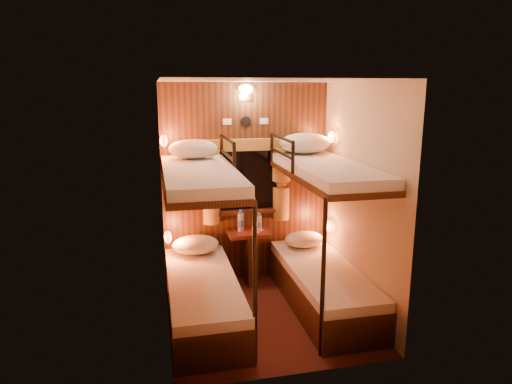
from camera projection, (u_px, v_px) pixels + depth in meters
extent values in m
plane|color=#3A110F|center=(266.00, 315.00, 4.80)|extent=(2.10, 2.10, 0.00)
plane|color=silver|center=(267.00, 80.00, 4.27)|extent=(2.10, 2.10, 0.00)
plane|color=#C6B293|center=(245.00, 183.00, 5.53)|extent=(2.40, 0.00, 2.40)
plane|color=#C6B293|center=(299.00, 237.00, 3.53)|extent=(2.40, 0.00, 2.40)
plane|color=#C6B293|center=(164.00, 210.00, 4.32)|extent=(0.00, 2.40, 2.40)
plane|color=#C6B293|center=(359.00, 199.00, 4.75)|extent=(0.00, 2.40, 2.40)
cube|color=black|center=(246.00, 184.00, 5.52)|extent=(2.00, 0.03, 2.40)
cube|color=black|center=(203.00, 303.00, 4.69)|extent=(0.70, 1.90, 0.35)
cube|color=silver|center=(202.00, 282.00, 4.64)|extent=(0.68, 1.88, 0.10)
cube|color=black|center=(199.00, 181.00, 4.41)|extent=(0.70, 1.90, 0.06)
cube|color=silver|center=(199.00, 173.00, 4.39)|extent=(0.68, 1.88, 0.10)
cylinder|color=black|center=(255.00, 286.00, 3.79)|extent=(0.04, 0.04, 1.45)
cylinder|color=black|center=(222.00, 149.00, 5.28)|extent=(0.04, 0.04, 0.32)
cylinder|color=black|center=(234.00, 160.00, 4.47)|extent=(0.04, 0.04, 0.32)
cylinder|color=black|center=(227.00, 139.00, 4.84)|extent=(0.04, 0.85, 0.04)
cylinder|color=black|center=(227.00, 155.00, 4.87)|extent=(0.03, 0.85, 0.03)
cube|color=black|center=(322.00, 291.00, 4.97)|extent=(0.70, 1.90, 0.35)
cube|color=silver|center=(323.00, 271.00, 4.92)|extent=(0.68, 1.88, 0.10)
cube|color=black|center=(326.00, 176.00, 4.68)|extent=(0.70, 1.90, 0.06)
cube|color=silver|center=(326.00, 168.00, 4.67)|extent=(0.68, 1.88, 0.10)
cylinder|color=black|center=(323.00, 279.00, 3.91)|extent=(0.04, 0.04, 1.45)
cylinder|color=black|center=(272.00, 148.00, 5.40)|extent=(0.04, 0.04, 0.32)
cylinder|color=black|center=(293.00, 158.00, 4.60)|extent=(0.04, 0.04, 0.32)
cylinder|color=black|center=(282.00, 138.00, 4.96)|extent=(0.04, 0.85, 0.04)
cylinder|color=black|center=(281.00, 153.00, 5.00)|extent=(0.03, 0.85, 0.03)
cube|color=black|center=(246.00, 180.00, 5.49)|extent=(0.98, 0.02, 0.78)
cube|color=black|center=(246.00, 180.00, 5.48)|extent=(0.90, 0.01, 0.70)
cube|color=black|center=(247.00, 211.00, 5.53)|extent=(1.00, 0.12, 0.04)
cube|color=brown|center=(246.00, 145.00, 5.36)|extent=(1.10, 0.06, 0.14)
cylinder|color=brown|center=(211.00, 167.00, 5.31)|extent=(0.22, 0.22, 0.40)
cylinder|color=brown|center=(211.00, 186.00, 5.36)|extent=(0.11, 0.11, 0.12)
cylinder|color=brown|center=(211.00, 207.00, 5.42)|extent=(0.20, 0.20, 0.40)
torus|color=#BB8636|center=(211.00, 186.00, 5.36)|extent=(0.14, 0.14, 0.02)
cylinder|color=brown|center=(282.00, 165.00, 5.50)|extent=(0.22, 0.22, 0.40)
cylinder|color=brown|center=(281.00, 183.00, 5.55)|extent=(0.11, 0.11, 0.12)
cylinder|color=brown|center=(281.00, 203.00, 5.60)|extent=(0.20, 0.20, 0.40)
torus|color=#BB8636|center=(281.00, 183.00, 5.55)|extent=(0.14, 0.14, 0.02)
cylinder|color=black|center=(246.00, 121.00, 5.33)|extent=(0.12, 0.02, 0.12)
cube|color=silver|center=(227.00, 122.00, 5.29)|extent=(0.10, 0.01, 0.07)
cube|color=silver|center=(264.00, 121.00, 5.38)|extent=(0.10, 0.01, 0.07)
cube|color=#BB8636|center=(246.00, 98.00, 5.27)|extent=(0.18, 0.01, 0.08)
ellipsoid|color=#FFCC8C|center=(246.00, 89.00, 5.23)|extent=(0.18, 0.09, 0.11)
ellipsoid|color=#FC5E25|center=(168.00, 237.00, 5.11)|extent=(0.08, 0.20, 0.13)
torus|color=#BB8636|center=(168.00, 237.00, 5.11)|extent=(0.02, 0.17, 0.17)
ellipsoid|color=#FC5E25|center=(164.00, 141.00, 4.87)|extent=(0.08, 0.20, 0.13)
torus|color=#BB8636|center=(164.00, 141.00, 4.87)|extent=(0.02, 0.17, 0.17)
ellipsoid|color=#FC5E25|center=(329.00, 226.00, 5.52)|extent=(0.08, 0.20, 0.13)
torus|color=#BB8636|center=(329.00, 226.00, 5.52)|extent=(0.02, 0.17, 0.17)
ellipsoid|color=#FC5E25|center=(332.00, 137.00, 5.28)|extent=(0.08, 0.20, 0.13)
torus|color=#BB8636|center=(332.00, 137.00, 5.28)|extent=(0.02, 0.17, 0.17)
cube|color=maroon|center=(249.00, 233.00, 5.47)|extent=(0.50, 0.34, 0.04)
cube|color=black|center=(249.00, 259.00, 5.54)|extent=(0.08, 0.30, 0.61)
cube|color=maroon|center=(249.00, 231.00, 5.46)|extent=(0.30, 0.34, 0.01)
cylinder|color=#99BFE5|center=(241.00, 222.00, 5.45)|extent=(0.07, 0.07, 0.23)
cylinder|color=#4766D5|center=(241.00, 223.00, 5.45)|extent=(0.08, 0.08, 0.08)
cylinder|color=#4766D5|center=(241.00, 211.00, 5.42)|extent=(0.04, 0.04, 0.03)
cylinder|color=#99BFE5|center=(259.00, 224.00, 5.46)|extent=(0.06, 0.06, 0.19)
cylinder|color=#4766D5|center=(259.00, 224.00, 5.46)|extent=(0.07, 0.07, 0.07)
cylinder|color=#4766D5|center=(259.00, 214.00, 5.43)|extent=(0.03, 0.03, 0.03)
cube|color=silver|center=(256.00, 232.00, 5.43)|extent=(0.09, 0.07, 0.01)
cube|color=silver|center=(260.00, 230.00, 5.51)|extent=(0.09, 0.07, 0.01)
ellipsoid|color=silver|center=(195.00, 245.00, 5.27)|extent=(0.54, 0.39, 0.21)
ellipsoid|color=silver|center=(304.00, 239.00, 5.50)|extent=(0.47, 0.34, 0.19)
ellipsoid|color=silver|center=(193.00, 149.00, 4.91)|extent=(0.53, 0.38, 0.21)
ellipsoid|color=silver|center=(305.00, 143.00, 5.29)|extent=(0.61, 0.43, 0.24)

